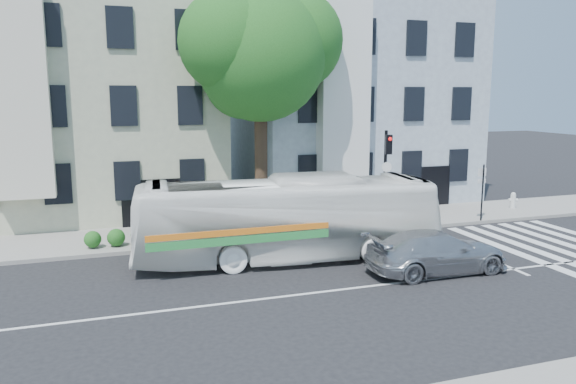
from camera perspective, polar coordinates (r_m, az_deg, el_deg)
name	(u,v)px	position (r m, az deg, el deg)	size (l,w,h in m)	color
ground	(339,290)	(17.41, 5.15, -9.90)	(120.00, 120.00, 0.00)	black
sidewalk_far	(265,229)	(24.61, -2.38, -3.76)	(80.00, 4.00, 0.15)	gray
building_left	(90,102)	(29.97, -19.50, 8.61)	(12.00, 10.00, 11.00)	#A1A58A
building_right	(346,101)	(32.94, 5.96, 9.18)	(12.00, 10.00, 11.00)	#8994A3
street_tree	(260,48)	(24.71, -2.87, 14.41)	(7.30, 5.90, 11.10)	#2D2116
bus	(287,219)	(19.99, -0.09, -2.73)	(10.87, 2.54, 3.03)	white
sedan	(437,252)	(19.45, 14.89, -5.89)	(4.86, 1.97, 1.41)	#AFB1B6
hedge	(205,231)	(22.74, -8.46, -3.90)	(8.50, 0.84, 0.70)	#1E5A1D
traffic_signal	(386,164)	(25.60, 9.97, 2.78)	(0.44, 0.53, 4.30)	black
fire_hydrant	(513,200)	(30.77, 21.89, -0.76)	(0.47, 0.27, 0.83)	silver
far_sign_pole	(482,185)	(27.10, 19.12, 0.66)	(0.47, 0.19, 2.60)	black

